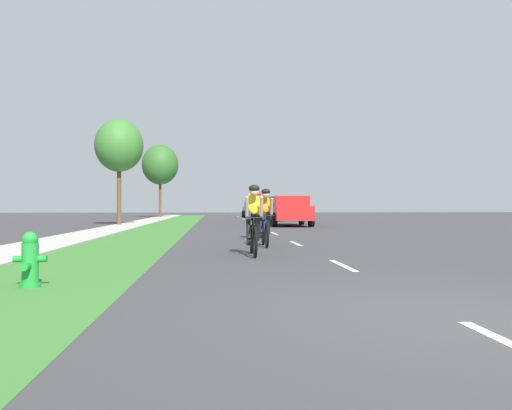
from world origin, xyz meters
TOP-DOWN VIEW (x-y plane):
  - ground_plane at (0.00, 20.00)m, footprint 120.00×120.00m
  - grass_verge at (-4.90, 20.00)m, footprint 2.71×70.00m
  - sidewalk_concrete at (-7.18, 20.00)m, footprint 1.85×70.00m
  - lane_markings_center at (0.00, 24.00)m, footprint 0.12×52.20m
  - fire_hydrant_green at (-4.90, 2.20)m, footprint 0.44×0.38m
  - cyclist_lead at (-1.52, 6.44)m, footprint 0.42×1.72m
  - cyclist_trailing at (-1.01, 8.99)m, footprint 0.42×1.72m
  - cyclist_distant at (-0.99, 12.10)m, footprint 0.42×1.72m
  - pickup_red at (1.72, 23.27)m, footprint 2.22×5.10m
  - suv_dark_green at (1.48, 33.29)m, footprint 2.15×4.70m
  - sedan_blue at (1.26, 44.11)m, footprint 1.98×4.30m
  - street_tree_near at (-7.80, 24.60)m, footprint 2.71×2.71m
  - street_tree_far at (-7.60, 44.62)m, footprint 3.45×3.45m

SIDE VIEW (x-z plane):
  - ground_plane at x=0.00m, z-range 0.00..0.00m
  - grass_verge at x=-4.90m, z-range 0.00..0.01m
  - lane_markings_center at x=0.00m, z-range 0.00..0.01m
  - sidewalk_concrete at x=-7.18m, z-range -0.05..0.06m
  - fire_hydrant_green at x=-4.90m, z-range -0.01..0.75m
  - sedan_blue at x=1.26m, z-range 0.01..1.53m
  - cyclist_lead at x=-1.52m, z-range 0.02..1.60m
  - cyclist_trailing at x=-1.01m, z-range 0.02..1.60m
  - cyclist_distant at x=-0.99m, z-range 0.02..1.60m
  - pickup_red at x=1.72m, z-range 0.01..1.65m
  - suv_dark_green at x=1.48m, z-range 0.05..1.84m
  - street_tree_near at x=-7.80m, z-range 1.49..7.52m
  - street_tree_far at x=-7.60m, z-range 1.56..8.49m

